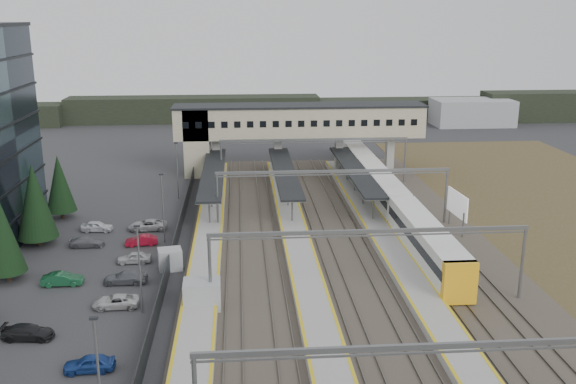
{
  "coord_description": "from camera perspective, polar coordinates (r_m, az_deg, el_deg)",
  "views": [
    {
      "loc": [
        0.81,
        -60.12,
        25.35
      ],
      "look_at": [
        6.64,
        15.92,
        4.0
      ],
      "focal_mm": 40.0,
      "sensor_mm": 36.0,
      "label": 1
    }
  ],
  "objects": [
    {
      "name": "billboard",
      "position": [
        78.74,
        14.81,
        -1.16
      ],
      "size": [
        0.54,
        5.82,
        4.92
      ],
      "color": "slate",
      "rests_on": "ground"
    },
    {
      "name": "lampposts",
      "position": [
        65.46,
        -11.9,
        -3.43
      ],
      "size": [
        0.5,
        53.25,
        8.07
      ],
      "color": "slate",
      "rests_on": "ground"
    },
    {
      "name": "relay_cabin_near",
      "position": [
        57.68,
        -7.64,
        -9.09
      ],
      "size": [
        3.31,
        2.47,
        2.71
      ],
      "color": "#97999C",
      "rests_on": "ground"
    },
    {
      "name": "rail_corridor",
      "position": [
        70.3,
        2.89,
        -5.27
      ],
      "size": [
        34.0,
        90.0,
        0.92
      ],
      "color": "#3D372E",
      "rests_on": "ground"
    },
    {
      "name": "gantries",
      "position": [
        66.96,
        5.43,
        -1.23
      ],
      "size": [
        28.4,
        62.28,
        7.17
      ],
      "color": "slate",
      "rests_on": "ground"
    },
    {
      "name": "fence",
      "position": [
        69.91,
        -10.15,
        -5.0
      ],
      "size": [
        0.08,
        90.0,
        2.0
      ],
      "color": "#26282B",
      "rests_on": "ground"
    },
    {
      "name": "train",
      "position": [
        88.39,
        8.31,
        0.31
      ],
      "size": [
        3.11,
        65.03,
        3.92
      ],
      "color": "white",
      "rests_on": "ground"
    },
    {
      "name": "treeline_far",
      "position": [
        155.74,
        4.19,
        7.33
      ],
      "size": [
        170.0,
        19.0,
        7.0
      ],
      "color": "black",
      "rests_on": "ground"
    },
    {
      "name": "canopies",
      "position": [
        89.93,
        -0.31,
        1.85
      ],
      "size": [
        23.1,
        30.0,
        3.28
      ],
      "color": "black",
      "rests_on": "ground"
    },
    {
      "name": "car_park",
      "position": [
        61.21,
        -16.98,
        -8.93
      ],
      "size": [
        10.51,
        44.64,
        1.29
      ],
      "color": "silver",
      "rests_on": "ground"
    },
    {
      "name": "relay_cabin_far",
      "position": [
        66.91,
        -10.43,
        -5.9
      ],
      "size": [
        2.69,
        2.38,
        2.16
      ],
      "color": "#97999C",
      "rests_on": "ground"
    },
    {
      "name": "ground",
      "position": [
        65.25,
        -4.79,
        -7.28
      ],
      "size": [
        220.0,
        220.0,
        0.0
      ],
      "primitive_type": "plane",
      "color": "#2B2B2D",
      "rests_on": "ground"
    },
    {
      "name": "footbridge",
      "position": [
        103.82,
        -0.52,
        5.98
      ],
      "size": [
        40.4,
        6.4,
        11.2
      ],
      "color": "tan",
      "rests_on": "ground"
    }
  ]
}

